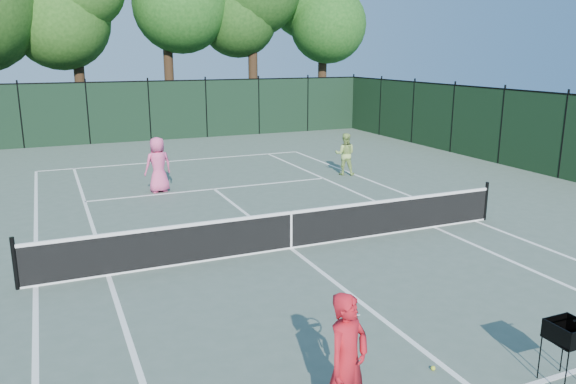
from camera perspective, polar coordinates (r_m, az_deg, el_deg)
name	(u,v)px	position (r m, az deg, el deg)	size (l,w,h in m)	color
ground	(291,248)	(13.20, 0.30, -5.76)	(90.00, 90.00, 0.00)	#4D5E51
sideline_doubles_left	(36,286)	(12.21, -24.25, -8.73)	(0.10, 23.77, 0.01)	white
sideline_doubles_right	(475,221)	(16.11, 18.47, -2.81)	(0.10, 23.77, 0.01)	white
sideline_singles_left	(108,276)	(12.24, -17.79, -8.08)	(0.10, 23.77, 0.01)	white
sideline_singles_right	(434,227)	(15.25, 14.62, -3.47)	(0.10, 23.77, 0.01)	white
baseline_far	(177,161)	(24.20, -11.16, 3.14)	(10.97, 0.10, 0.01)	white
service_line_far	(214,189)	(18.99, -7.53, 0.31)	(8.23, 0.10, 0.01)	white
center_service_line	(291,248)	(13.20, 0.30, -5.75)	(0.10, 12.80, 0.01)	white
tennis_net	(291,229)	(13.05, 0.30, -3.79)	(11.69, 0.09, 1.06)	black
fence_far	(149,111)	(29.93, -13.90, 7.95)	(24.00, 0.05, 3.00)	black
coach	(347,363)	(7.00, 6.06, -16.88)	(0.81, 0.87, 1.76)	red
player_pink	(158,165)	(18.73, -13.06, 2.71)	(0.98, 0.74, 1.82)	#EA528B
player_green	(345,154)	(21.01, 5.81, 3.86)	(0.95, 0.89, 1.56)	#A0C261
ball_hopper	(568,332)	(8.73, 26.58, -12.63)	(0.52, 0.52, 0.92)	black
loose_ball_midcourt	(433,368)	(8.75, 14.52, -16.94)	(0.07, 0.07, 0.07)	#BAD12A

